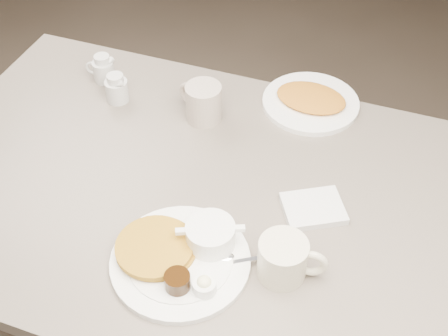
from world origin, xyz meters
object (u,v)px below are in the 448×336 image
(diner_table, at_px, (221,241))
(creamer_left, at_px, (103,69))
(main_plate, at_px, (183,253))
(creamer_right, at_px, (117,88))
(coffee_mug_near, at_px, (285,259))
(hash_plate, at_px, (311,101))
(coffee_mug_far, at_px, (203,102))

(diner_table, height_order, creamer_left, creamer_left)
(main_plate, distance_m, creamer_right, 0.57)
(main_plate, height_order, coffee_mug_near, coffee_mug_near)
(coffee_mug_near, relative_size, creamer_right, 1.85)
(diner_table, relative_size, main_plate, 3.90)
(diner_table, xyz_separation_m, main_plate, (-0.01, -0.20, 0.19))
(coffee_mug_near, xyz_separation_m, creamer_left, (-0.65, 0.46, -0.01))
(creamer_left, relative_size, hash_plate, 0.32)
(diner_table, xyz_separation_m, creamer_left, (-0.46, 0.30, 0.21))
(diner_table, bearing_deg, main_plate, -93.43)
(diner_table, bearing_deg, creamer_right, 148.43)
(creamer_left, xyz_separation_m, hash_plate, (0.57, 0.09, -0.02))
(coffee_mug_near, bearing_deg, main_plate, -168.84)
(creamer_right, bearing_deg, diner_table, -31.57)
(main_plate, relative_size, creamer_right, 4.77)
(hash_plate, bearing_deg, coffee_mug_far, -150.15)
(diner_table, xyz_separation_m, hash_plate, (0.11, 0.39, 0.18))
(creamer_left, bearing_deg, hash_plate, 8.72)
(coffee_mug_far, distance_m, creamer_left, 0.33)
(coffee_mug_near, height_order, creamer_right, coffee_mug_near)
(main_plate, xyz_separation_m, creamer_right, (-0.37, 0.43, 0.01))
(creamer_left, xyz_separation_m, creamer_right, (0.08, -0.07, -0.00))
(diner_table, height_order, coffee_mug_far, coffee_mug_far)
(diner_table, relative_size, coffee_mug_far, 10.46)
(coffee_mug_far, distance_m, creamer_right, 0.25)
(main_plate, relative_size, hash_plate, 1.38)
(main_plate, distance_m, hash_plate, 0.60)
(main_plate, bearing_deg, diner_table, 86.57)
(main_plate, relative_size, creamer_left, 4.31)
(coffee_mug_near, relative_size, hash_plate, 0.54)
(diner_table, relative_size, creamer_left, 16.81)
(main_plate, relative_size, coffee_mug_far, 2.68)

